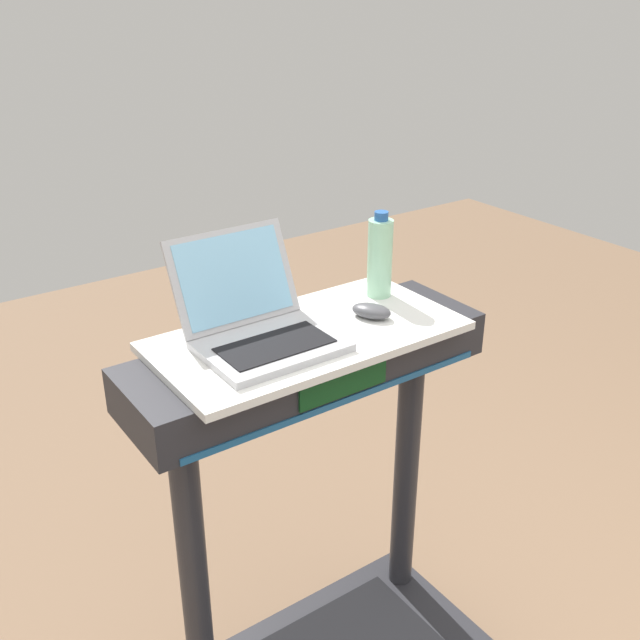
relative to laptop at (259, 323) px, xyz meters
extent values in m
cylinder|color=#28282D|center=(-0.22, -0.02, -0.59)|extent=(0.07, 0.07, 0.82)
cylinder|color=#28282D|center=(0.46, -0.02, -0.59)|extent=(0.07, 0.07, 0.82)
cube|color=#28282D|center=(0.12, -0.02, -0.12)|extent=(0.90, 0.28, 0.11)
cube|color=#0C3F19|center=(0.12, -0.17, -0.12)|extent=(0.24, 0.01, 0.06)
cube|color=#1E598C|center=(0.12, -0.17, -0.17)|extent=(0.81, 0.00, 0.02)
cube|color=white|center=(0.12, -0.02, -0.06)|extent=(0.73, 0.37, 0.02)
cube|color=#B7B7BC|center=(0.00, -0.05, -0.04)|extent=(0.30, 0.23, 0.02)
cube|color=black|center=(0.00, -0.07, -0.03)|extent=(0.25, 0.13, 0.00)
cube|color=#B7B7BC|center=(0.00, 0.11, 0.07)|extent=(0.30, 0.10, 0.21)
cube|color=#8CCCF2|center=(0.00, 0.10, 0.08)|extent=(0.27, 0.08, 0.18)
ellipsoid|color=#4C4C51|center=(0.29, -0.05, -0.03)|extent=(0.10, 0.12, 0.03)
cylinder|color=#9EDBB2|center=(0.39, 0.05, 0.05)|extent=(0.06, 0.06, 0.20)
cylinder|color=#2659A5|center=(0.39, 0.05, 0.17)|extent=(0.04, 0.04, 0.02)
camera|label=1|loc=(-0.76, -1.32, 0.72)|focal=41.74mm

